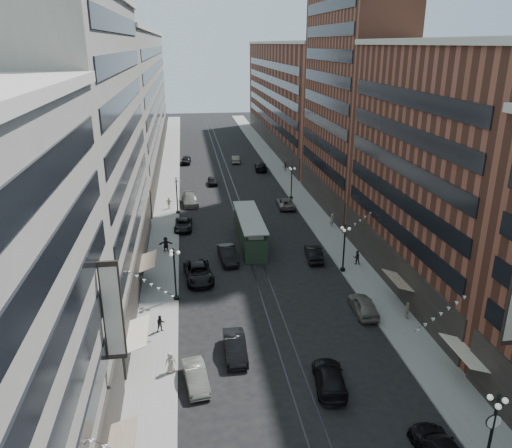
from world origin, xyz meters
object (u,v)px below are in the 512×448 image
car_8 (190,200)px  car_13 (212,181)px  pedestrian_2 (161,323)px  car_9 (186,160)px  pedestrian_7 (357,257)px  pedestrian_9 (286,167)px  lamppost_se_far (344,246)px  car_10 (314,253)px  car_2 (199,273)px  car_12 (261,166)px  car_11 (286,203)px  car_5 (235,347)px  car_4 (364,305)px  lamppost_se_mid (292,181)px  pedestrian_6 (169,203)px  car_14 (236,159)px  pedestrian_4 (407,310)px  lamppost_sw_mid (177,194)px  pedestrian_1 (171,362)px  car_1 (196,377)px  lamppost_se_near (492,429)px  car_7 (183,224)px  lamppost_sw_far (175,272)px  car_6 (329,378)px  streetcar (250,231)px  car_extra_0 (228,255)px  pedestrian_8 (332,220)px  pedestrian_5 (166,244)px

car_8 → car_13: car_8 is taller
pedestrian_2 → car_9: pedestrian_2 is taller
pedestrian_7 → pedestrian_9: bearing=-85.2°
lamppost_se_far → car_10: 5.04m
car_2 → car_12: car_2 is taller
car_11 → pedestrian_7: bearing=103.0°
pedestrian_7 → car_5: bearing=50.6°
car_4 → car_11: size_ratio=0.91×
car_5 → car_9: car_9 is taller
lamppost_se_mid → car_9: bearing=120.7°
car_4 → pedestrian_7: 10.98m
car_4 → car_5: car_4 is taller
car_10 → pedestrian_6: bearing=-45.1°
lamppost_se_mid → car_14: lamppost_se_mid is taller
pedestrian_4 → car_4: bearing=76.7°
lamppost_sw_mid → car_5: (4.86, -37.11, -2.28)m
pedestrian_1 → car_13: pedestrian_1 is taller
car_1 → car_11: 43.85m
lamppost_se_near → car_7: bearing=111.7°
pedestrian_1 → car_14: pedestrian_1 is taller
car_1 → car_8: 44.87m
lamppost_sw_far → pedestrian_2: 6.32m
pedestrian_1 → car_11: (16.92, 39.54, -0.27)m
car_4 → pedestrian_7: (2.93, 10.58, 0.14)m
lamppost_sw_far → car_6: bearing=-52.8°
streetcar → pedestrian_7: size_ratio=7.95×
pedestrian_4 → car_extra_0: (-15.23, 15.45, -0.11)m
pedestrian_8 → lamppost_se_far: bearing=54.1°
streetcar → car_extra_0: streetcar is taller
car_4 → pedestrian_5: (-18.94, 17.46, 0.25)m
car_6 → pedestrian_1: 12.14m
lamppost_sw_far → car_4: lamppost_sw_far is taller
car_4 → car_extra_0: car_extra_0 is taller
car_5 → car_9: size_ratio=1.03×
pedestrian_9 → car_extra_0: bearing=-95.1°
car_13 → pedestrian_6: bearing=-119.5°
pedestrian_9 → lamppost_se_near: bearing=-77.2°
car_4 → car_8: (-15.70, 36.43, 0.00)m
car_1 → pedestrian_1: bearing=131.0°
lamppost_sw_mid → car_10: (16.03, -19.19, -2.29)m
car_2 → pedestrian_9: (18.77, 46.13, 0.19)m
pedestrian_8 → car_12: bearing=-106.6°
pedestrian_4 → car_11: size_ratio=0.31×
car_13 → pedestrian_5: 31.30m
streetcar → pedestrian_7: (11.33, -8.40, -0.70)m
pedestrian_6 → pedestrian_8: pedestrian_8 is taller
pedestrian_7 → car_extra_0: size_ratio=0.31×
streetcar → car_11: (7.42, 13.77, -0.93)m
car_12 → car_extra_0: bearing=81.3°
lamppost_se_mid → car_14: size_ratio=1.21×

